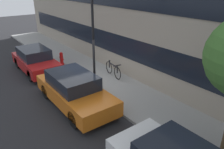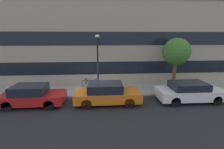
# 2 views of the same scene
# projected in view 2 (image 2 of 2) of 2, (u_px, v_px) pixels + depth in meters

# --- Properties ---
(ground_plane) EXTENTS (56.00, 56.00, 0.00)m
(ground_plane) POSITION_uv_depth(u_px,v_px,m) (95.00, 97.00, 10.96)
(ground_plane) COLOR #232326
(sidewalk_strip) EXTENTS (28.00, 2.58, 0.12)m
(sidewalk_strip) POSITION_uv_depth(u_px,v_px,m) (95.00, 91.00, 12.20)
(sidewalk_strip) COLOR gray
(sidewalk_strip) RESTS_ON ground_plane
(rowhouse_facade) EXTENTS (28.00, 1.02, 7.58)m
(rowhouse_facade) POSITION_uv_depth(u_px,v_px,m) (95.00, 43.00, 12.96)
(rowhouse_facade) COLOR gray
(rowhouse_facade) RESTS_ON ground_plane
(parked_car_red) EXTENTS (3.91, 1.63, 1.36)m
(parked_car_red) POSITION_uv_depth(u_px,v_px,m) (32.00, 96.00, 9.53)
(parked_car_red) COLOR #AD1919
(parked_car_red) RESTS_ON ground_plane
(parked_car_orange) EXTENTS (4.26, 1.71, 1.40)m
(parked_car_orange) POSITION_uv_depth(u_px,v_px,m) (107.00, 93.00, 9.83)
(parked_car_orange) COLOR #D16619
(parked_car_orange) RESTS_ON ground_plane
(parked_car_white) EXTENTS (4.45, 1.72, 1.34)m
(parked_car_white) POSITION_uv_depth(u_px,v_px,m) (190.00, 92.00, 10.20)
(parked_car_white) COLOR silver
(parked_car_white) RESTS_ON ground_plane
(fire_hydrant) EXTENTS (0.51, 0.28, 0.79)m
(fire_hydrant) POSITION_uv_depth(u_px,v_px,m) (44.00, 90.00, 11.07)
(fire_hydrant) COLOR red
(fire_hydrant) RESTS_ON sidewalk_strip
(bicycle) EXTENTS (1.60, 0.44, 0.78)m
(bicycle) POSITION_uv_depth(u_px,v_px,m) (91.00, 83.00, 12.68)
(bicycle) COLOR black
(bicycle) RESTS_ON sidewalk_strip
(street_tree) EXTENTS (2.08, 2.08, 4.13)m
(street_tree) POSITION_uv_depth(u_px,v_px,m) (176.00, 52.00, 11.49)
(street_tree) COLOR brown
(street_tree) RESTS_ON sidewalk_strip
(lamp_post) EXTENTS (0.32, 0.32, 4.34)m
(lamp_post) POSITION_uv_depth(u_px,v_px,m) (98.00, 59.00, 10.61)
(lamp_post) COLOR black
(lamp_post) RESTS_ON sidewalk_strip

